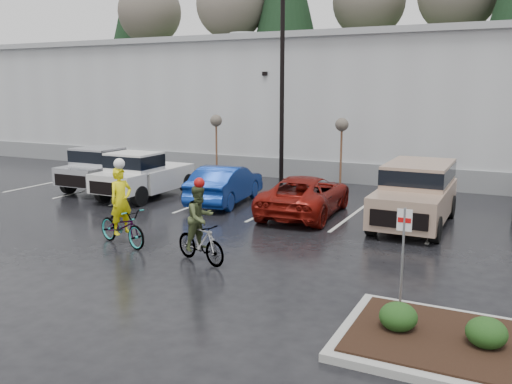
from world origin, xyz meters
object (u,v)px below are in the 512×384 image
at_px(sapling_west, 216,124).
at_px(fire_lane_sign, 403,246).
at_px(pickup_silver, 112,167).
at_px(suv_tan, 415,195).
at_px(lamppost, 282,61).
at_px(sapling_mid, 342,128).
at_px(cyclist_hivis, 122,219).
at_px(cyclist_olive, 200,232).
at_px(car_red, 305,195).
at_px(car_blue, 226,184).
at_px(pickup_white, 148,173).

relative_size(sapling_west, fire_lane_sign, 1.45).
height_order(pickup_silver, suv_tan, suv_tan).
xyz_separation_m(lamppost, pickup_silver, (-6.81, -3.57, -4.71)).
relative_size(lamppost, sapling_mid, 2.88).
bearing_deg(sapling_west, cyclist_hivis, -73.03).
bearing_deg(cyclist_olive, fire_lane_sign, -81.75).
bearing_deg(sapling_mid, fire_lane_sign, -67.51).
relative_size(sapling_mid, fire_lane_sign, 1.45).
distance_m(lamppost, suv_tan, 9.30).
height_order(car_red, cyclist_hivis, cyclist_hivis).
relative_size(lamppost, cyclist_olive, 4.05).
bearing_deg(fire_lane_sign, pickup_silver, 150.61).
bearing_deg(sapling_mid, cyclist_olive, -90.43).
distance_m(pickup_silver, cyclist_olive, 11.76).
relative_size(car_blue, cyclist_olive, 2.03).
bearing_deg(sapling_mid, car_red, -85.72).
distance_m(sapling_mid, pickup_white, 8.74).
distance_m(sapling_west, car_blue, 6.37).
height_order(fire_lane_sign, cyclist_hivis, cyclist_hivis).
xyz_separation_m(suv_tan, cyclist_olive, (-4.33, -6.47, -0.20)).
relative_size(lamppost, sapling_west, 2.88).
bearing_deg(pickup_silver, sapling_west, 58.39).
relative_size(sapling_west, sapling_mid, 1.00).
bearing_deg(sapling_west, car_blue, -56.43).
height_order(car_blue, suv_tan, suv_tan).
bearing_deg(cyclist_olive, pickup_white, 63.41).
xyz_separation_m(car_blue, suv_tan, (7.39, -0.35, 0.27)).
bearing_deg(fire_lane_sign, sapling_west, 132.67).
height_order(pickup_silver, car_red, pickup_silver).
xyz_separation_m(sapling_west, sapling_mid, (6.50, 0.00, 0.00)).
bearing_deg(car_blue, sapling_mid, -129.13).
bearing_deg(suv_tan, car_blue, 177.27).
relative_size(pickup_white, suv_tan, 1.02).
bearing_deg(pickup_silver, sapling_mid, 26.13).
height_order(pickup_silver, cyclist_olive, cyclist_olive).
relative_size(sapling_mid, cyclist_olive, 1.41).
relative_size(car_red, cyclist_hivis, 2.00).
xyz_separation_m(lamppost, car_red, (2.91, -4.51, -4.97)).
bearing_deg(suv_tan, sapling_mid, 128.16).
distance_m(lamppost, car_red, 7.32).
bearing_deg(cyclist_hivis, suv_tan, -33.65).
distance_m(sapling_west, cyclist_olive, 13.62).
bearing_deg(lamppost, pickup_silver, -152.35).
relative_size(lamppost, car_blue, 2.00).
height_order(lamppost, car_blue, lamppost).
bearing_deg(lamppost, pickup_white, -135.02).
relative_size(sapling_west, suv_tan, 0.63).
bearing_deg(lamppost, sapling_west, 165.96).
bearing_deg(suv_tan, fire_lane_sign, -81.86).
height_order(fire_lane_sign, car_blue, fire_lane_sign).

